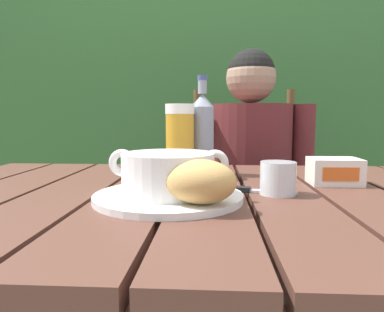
# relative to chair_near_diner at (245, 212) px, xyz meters

# --- Properties ---
(dining_table) EXTENTS (1.30, 0.81, 0.77)m
(dining_table) POSITION_rel_chair_near_diner_xyz_m (-0.15, -0.85, 0.17)
(dining_table) COLOR #533127
(dining_table) RESTS_ON ground_plane
(hedge_backdrop) EXTENTS (2.98, 0.78, 2.77)m
(hedge_backdrop) POSITION_rel_chair_near_diner_xyz_m (-0.21, 0.79, 0.55)
(hedge_backdrop) COLOR #2F5D2E
(hedge_backdrop) RESTS_ON ground_plane
(chair_near_diner) EXTENTS (0.47, 0.45, 1.05)m
(chair_near_diner) POSITION_rel_chair_near_diner_xyz_m (0.00, 0.00, 0.00)
(chair_near_diner) COLOR #523A20
(chair_near_diner) RESTS_ON ground_plane
(person_eating) EXTENTS (0.48, 0.47, 1.18)m
(person_eating) POSITION_rel_chair_near_diner_xyz_m (-0.00, -0.20, 0.20)
(person_eating) COLOR #5C2225
(person_eating) RESTS_ON ground_plane
(serving_plate) EXTENTS (0.27, 0.27, 0.01)m
(serving_plate) POSITION_rel_chair_near_diner_xyz_m (-0.22, -0.92, 0.28)
(serving_plate) COLOR white
(serving_plate) RESTS_ON dining_table
(soup_bowl) EXTENTS (0.22, 0.17, 0.08)m
(soup_bowl) POSITION_rel_chair_near_diner_xyz_m (-0.22, -0.92, 0.32)
(soup_bowl) COLOR white
(soup_bowl) RESTS_ON serving_plate
(bread_roll) EXTENTS (0.13, 0.11, 0.07)m
(bread_roll) POSITION_rel_chair_near_diner_xyz_m (-0.16, -0.99, 0.32)
(bread_roll) COLOR tan
(bread_roll) RESTS_ON serving_plate
(beer_glass) EXTENTS (0.07, 0.07, 0.18)m
(beer_glass) POSITION_rel_chair_near_diner_xyz_m (-0.23, -0.67, 0.36)
(beer_glass) COLOR gold
(beer_glass) RESTS_ON dining_table
(beer_bottle) EXTENTS (0.06, 0.06, 0.26)m
(beer_bottle) POSITION_rel_chair_near_diner_xyz_m (-0.17, -0.62, 0.38)
(beer_bottle) COLOR gray
(beer_bottle) RESTS_ON dining_table
(water_glass_small) EXTENTS (0.07, 0.07, 0.06)m
(water_glass_small) POSITION_rel_chair_near_diner_xyz_m (-0.02, -0.86, 0.30)
(water_glass_small) COLOR silver
(water_glass_small) RESTS_ON dining_table
(butter_tub) EXTENTS (0.11, 0.08, 0.06)m
(butter_tub) POSITION_rel_chair_near_diner_xyz_m (0.13, -0.75, 0.30)
(butter_tub) COLOR white
(butter_tub) RESTS_ON dining_table
(table_knife) EXTENTS (0.16, 0.05, 0.01)m
(table_knife) POSITION_rel_chair_near_diner_xyz_m (-0.07, -0.84, 0.28)
(table_knife) COLOR silver
(table_knife) RESTS_ON dining_table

